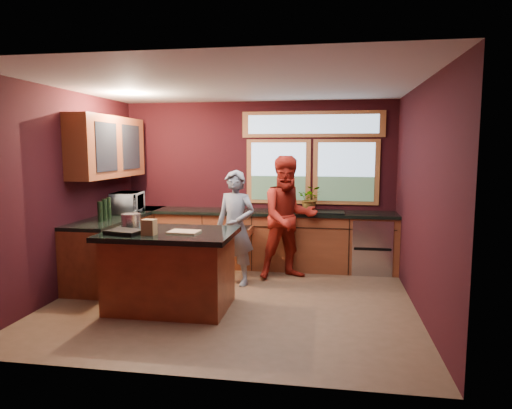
% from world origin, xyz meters
% --- Properties ---
extents(floor, '(4.50, 4.50, 0.00)m').
position_xyz_m(floor, '(0.00, 0.00, 0.00)').
color(floor, brown).
rests_on(floor, ground).
extents(room_shell, '(4.52, 4.02, 2.71)m').
position_xyz_m(room_shell, '(-0.60, 0.32, 1.80)').
color(room_shell, black).
rests_on(room_shell, ground).
extents(back_counter, '(4.50, 0.64, 0.93)m').
position_xyz_m(back_counter, '(0.20, 1.70, 0.46)').
color(back_counter, '#572714').
rests_on(back_counter, floor).
extents(left_counter, '(0.64, 2.30, 0.93)m').
position_xyz_m(left_counter, '(-1.95, 0.85, 0.47)').
color(left_counter, '#572714').
rests_on(left_counter, floor).
extents(island, '(1.55, 1.05, 0.95)m').
position_xyz_m(island, '(-0.69, -0.40, 0.48)').
color(island, '#572714').
rests_on(island, floor).
extents(person_grey, '(0.68, 0.54, 1.63)m').
position_xyz_m(person_grey, '(-0.11, 0.70, 0.81)').
color(person_grey, slate).
rests_on(person_grey, floor).
extents(person_red, '(1.09, 0.99, 1.82)m').
position_xyz_m(person_red, '(0.60, 1.14, 0.91)').
color(person_red, maroon).
rests_on(person_red, floor).
extents(microwave, '(0.47, 0.63, 0.32)m').
position_xyz_m(microwave, '(-1.92, 1.13, 1.09)').
color(microwave, '#999999').
rests_on(microwave, left_counter).
extents(potted_plant, '(0.37, 0.32, 0.41)m').
position_xyz_m(potted_plant, '(0.89, 1.75, 1.14)').
color(potted_plant, '#999999').
rests_on(potted_plant, back_counter).
extents(paper_towel, '(0.12, 0.12, 0.28)m').
position_xyz_m(paper_towel, '(0.44, 1.70, 1.07)').
color(paper_towel, white).
rests_on(paper_towel, back_counter).
extents(cutting_board, '(0.37, 0.28, 0.02)m').
position_xyz_m(cutting_board, '(-0.49, -0.45, 0.95)').
color(cutting_board, '#A87D56').
rests_on(cutting_board, island).
extents(stock_pot, '(0.24, 0.24, 0.18)m').
position_xyz_m(stock_pot, '(-1.24, -0.25, 1.03)').
color(stock_pot, silver).
rests_on(stock_pot, island).
extents(paper_bag, '(0.16, 0.13, 0.18)m').
position_xyz_m(paper_bag, '(-0.84, -0.65, 1.03)').
color(paper_bag, brown).
rests_on(paper_bag, island).
extents(black_tray, '(0.45, 0.36, 0.05)m').
position_xyz_m(black_tray, '(-1.14, -0.65, 0.97)').
color(black_tray, black).
rests_on(black_tray, island).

